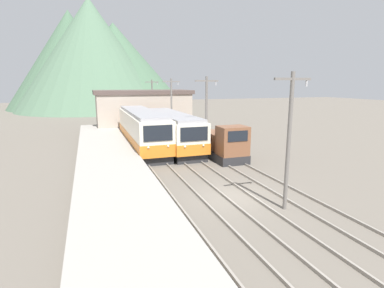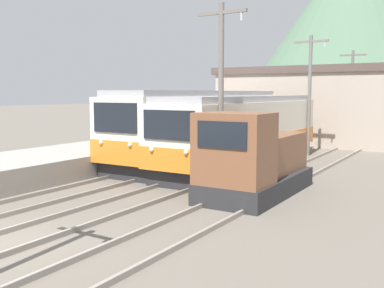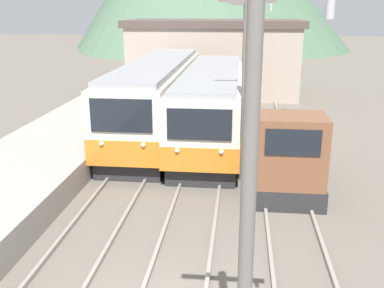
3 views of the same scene
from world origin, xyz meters
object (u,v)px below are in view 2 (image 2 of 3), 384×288
at_px(commuter_train_center, 245,134).
at_px(catenary_mast_far, 310,91).
at_px(commuter_train_left, 204,128).
at_px(catenary_mast_mid, 221,89).
at_px(shunting_locomotive, 254,162).
at_px(catenary_mast_distant, 352,91).

relative_size(commuter_train_center, catenary_mast_far, 1.95).
xyz_separation_m(commuter_train_left, catenary_mast_mid, (4.31, -6.19, 2.02)).
relative_size(shunting_locomotive, catenary_mast_mid, 0.80).
bearing_deg(shunting_locomotive, catenary_mast_mid, 167.58).
bearing_deg(catenary_mast_distant, shunting_locomotive, -86.11).
xyz_separation_m(commuter_train_center, catenary_mast_far, (1.51, 5.44, 2.12)).
bearing_deg(catenary_mast_distant, commuter_train_center, -95.30).
relative_size(commuter_train_center, catenary_mast_mid, 1.95).
bearing_deg(catenary_mast_mid, catenary_mast_distant, 90.00).
bearing_deg(shunting_locomotive, commuter_train_center, 117.72).
height_order(commuter_train_left, catenary_mast_mid, catenary_mast_mid).
xyz_separation_m(commuter_train_center, shunting_locomotive, (3.00, -5.71, -0.42)).
height_order(catenary_mast_mid, catenary_mast_far, same).
xyz_separation_m(shunting_locomotive, catenary_mast_far, (-1.49, 11.15, 2.54)).
relative_size(catenary_mast_far, catenary_mast_distant, 1.00).
bearing_deg(catenary_mast_mid, commuter_train_center, 105.65).
distance_m(commuter_train_left, catenary_mast_mid, 7.81).
bearing_deg(shunting_locomotive, catenary_mast_far, 97.62).
xyz_separation_m(catenary_mast_far, catenary_mast_distant, (0.00, 10.82, 0.00)).
height_order(catenary_mast_mid, catenary_mast_distant, same).
bearing_deg(catenary_mast_far, commuter_train_center, -105.50).
distance_m(commuter_train_left, shunting_locomotive, 8.74).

